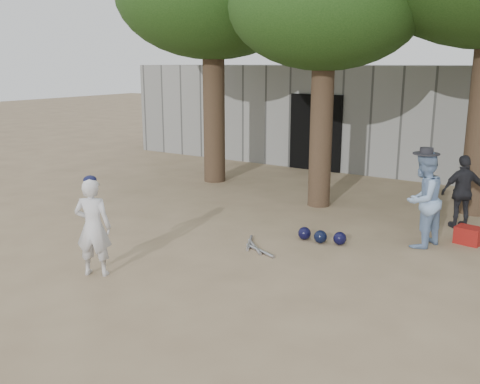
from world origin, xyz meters
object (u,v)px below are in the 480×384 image
Objects in this scene: spectator_blue at (423,200)px; red_bag at (469,235)px; spectator_dark at (463,192)px; boy_player at (93,227)px.

spectator_blue reaches higher than red_bag.
spectator_dark reaches higher than red_bag.
boy_player is at bearing 15.13° from spectator_dark.
spectator_blue is 3.90× the size of red_bag.
spectator_blue is 1.17× the size of spectator_dark.
spectator_blue reaches higher than spectator_dark.
boy_player is 6.77m from spectator_dark.
red_bag is (0.69, 0.59, -0.67)m from spectator_blue.
boy_player is at bearing -134.13° from red_bag.
spectator_dark is (0.36, 1.50, -0.12)m from spectator_blue.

